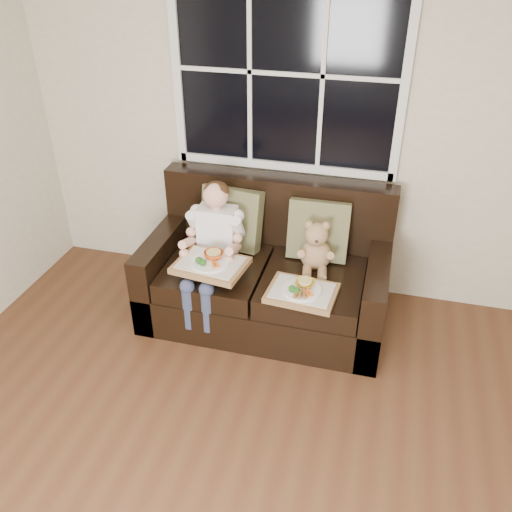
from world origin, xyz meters
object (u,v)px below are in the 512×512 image
(tray_right, at_px, (302,292))
(teddy_bear, at_px, (316,249))
(tray_left, at_px, (211,264))
(child, at_px, (213,238))
(loveseat, at_px, (268,277))

(tray_right, bearing_deg, teddy_bear, 90.79)
(tray_left, bearing_deg, child, 111.11)
(loveseat, xyz_separation_m, child, (-0.36, -0.12, 0.34))
(teddy_bear, xyz_separation_m, tray_right, (-0.02, -0.35, -0.12))
(child, bearing_deg, loveseat, 18.30)
(teddy_bear, height_order, tray_right, teddy_bear)
(loveseat, bearing_deg, tray_left, -133.41)
(teddy_bear, xyz_separation_m, tray_left, (-0.65, -0.32, -0.02))
(child, height_order, tray_right, child)
(loveseat, xyz_separation_m, tray_right, (0.31, -0.36, 0.17))
(child, xyz_separation_m, teddy_bear, (0.70, 0.11, -0.05))
(teddy_bear, bearing_deg, child, -178.73)
(tray_left, relative_size, tray_right, 1.08)
(loveseat, relative_size, tray_right, 3.65)
(loveseat, height_order, tray_left, loveseat)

